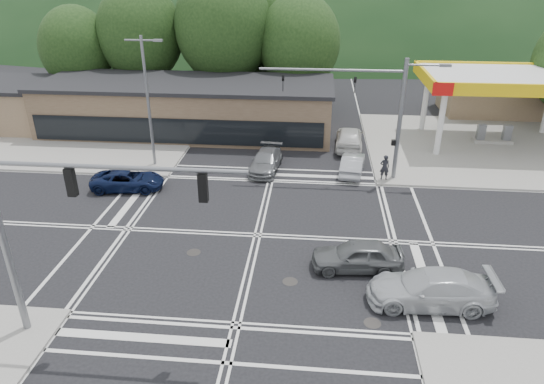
# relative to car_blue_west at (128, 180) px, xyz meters

# --- Properties ---
(ground) EXTENTS (120.00, 120.00, 0.00)m
(ground) POSITION_rel_car_blue_west_xyz_m (8.97, -5.00, -0.63)
(ground) COLOR black
(ground) RESTS_ON ground
(sidewalk_ne) EXTENTS (16.00, 16.00, 0.15)m
(sidewalk_ne) POSITION_rel_car_blue_west_xyz_m (23.97, 10.00, -0.56)
(sidewalk_ne) COLOR gray
(sidewalk_ne) RESTS_ON ground
(sidewalk_nw) EXTENTS (16.00, 16.00, 0.15)m
(sidewalk_nw) POSITION_rel_car_blue_west_xyz_m (-6.03, 10.00, -0.56)
(sidewalk_nw) COLOR gray
(sidewalk_nw) RESTS_ON ground
(gas_station_canopy) EXTENTS (12.32, 8.34, 5.75)m
(gas_station_canopy) POSITION_rel_car_blue_west_xyz_m (25.96, 10.99, 4.41)
(gas_station_canopy) COLOR silver
(gas_station_canopy) RESTS_ON ground
(convenience_store) EXTENTS (10.00, 6.00, 3.80)m
(convenience_store) POSITION_rel_car_blue_west_xyz_m (28.97, 20.00, 1.27)
(convenience_store) COLOR #846B4F
(convenience_store) RESTS_ON ground
(commercial_row) EXTENTS (24.00, 8.00, 4.00)m
(commercial_row) POSITION_rel_car_blue_west_xyz_m (0.97, 12.00, 1.37)
(commercial_row) COLOR brown
(commercial_row) RESTS_ON ground
(commercial_nw) EXTENTS (8.00, 7.00, 3.60)m
(commercial_nw) POSITION_rel_car_blue_west_xyz_m (-15.03, 12.00, 1.17)
(commercial_nw) COLOR #846B4F
(commercial_nw) RESTS_ON ground
(hill_north) EXTENTS (252.00, 126.00, 140.00)m
(hill_north) POSITION_rel_car_blue_west_xyz_m (8.97, 85.00, -0.63)
(hill_north) COLOR #163217
(hill_north) RESTS_ON ground
(tree_n_a) EXTENTS (8.00, 8.00, 11.75)m
(tree_n_a) POSITION_rel_car_blue_west_xyz_m (-5.03, 19.00, 6.51)
(tree_n_a) COLOR #382619
(tree_n_a) RESTS_ON ground
(tree_n_b) EXTENTS (9.00, 9.00, 12.98)m
(tree_n_b) POSITION_rel_car_blue_west_xyz_m (2.97, 19.00, 7.16)
(tree_n_b) COLOR #382619
(tree_n_b) RESTS_ON ground
(tree_n_c) EXTENTS (7.60, 7.60, 10.87)m
(tree_n_c) POSITION_rel_car_blue_west_xyz_m (9.97, 19.00, 5.86)
(tree_n_c) COLOR #382619
(tree_n_c) RESTS_ON ground
(tree_n_d) EXTENTS (6.80, 6.80, 9.76)m
(tree_n_d) POSITION_rel_car_blue_west_xyz_m (-11.03, 18.00, 5.21)
(tree_n_d) COLOR #382619
(tree_n_d) RESTS_ON ground
(tree_n_e) EXTENTS (8.40, 8.40, 11.98)m
(tree_n_e) POSITION_rel_car_blue_west_xyz_m (6.97, 23.00, 6.51)
(tree_n_e) COLOR #382619
(tree_n_e) RESTS_ON ground
(streetlight_nw) EXTENTS (2.50, 0.25, 9.00)m
(streetlight_nw) POSITION_rel_car_blue_west_xyz_m (0.53, 4.00, 4.42)
(streetlight_nw) COLOR slate
(streetlight_nw) RESTS_ON ground
(signal_mast_ne) EXTENTS (11.65, 0.30, 8.00)m
(signal_mast_ne) POSITION_rel_car_blue_west_xyz_m (15.92, 3.20, 4.44)
(signal_mast_ne) COLOR slate
(signal_mast_ne) RESTS_ON ground
(signal_mast_sw) EXTENTS (9.14, 0.28, 8.00)m
(signal_mast_sw) POSITION_rel_car_blue_west_xyz_m (2.58, -13.20, 4.49)
(signal_mast_sw) COLOR slate
(signal_mast_sw) RESTS_ON ground
(car_blue_west) EXTENTS (4.75, 2.59, 1.26)m
(car_blue_west) POSITION_rel_car_blue_west_xyz_m (0.00, 0.00, 0.00)
(car_blue_west) COLOR #0B1533
(car_blue_west) RESTS_ON ground
(car_grey_center) EXTENTS (4.43, 2.06, 1.47)m
(car_grey_center) POSITION_rel_car_blue_west_xyz_m (14.05, -7.65, 0.10)
(car_grey_center) COLOR #575A5B
(car_grey_center) RESTS_ON ground
(car_silver_east) EXTENTS (5.37, 2.31, 1.54)m
(car_silver_east) POSITION_rel_car_blue_west_xyz_m (16.97, -9.97, 0.14)
(car_silver_east) COLOR #B2B6BA
(car_silver_east) RESTS_ON ground
(car_queue_a) EXTENTS (2.02, 4.29, 1.36)m
(car_queue_a) POSITION_rel_car_blue_west_xyz_m (14.47, 4.00, 0.05)
(car_queue_a) COLOR #A3A5AA
(car_queue_a) RESTS_ON ground
(car_queue_b) EXTENTS (2.33, 5.16, 1.72)m
(car_queue_b) POSITION_rel_car_blue_west_xyz_m (14.47, 9.00, 0.23)
(car_queue_b) COLOR beige
(car_queue_b) RESTS_ON ground
(car_northbound) EXTENTS (2.27, 4.77, 1.34)m
(car_northbound) POSITION_rel_car_blue_west_xyz_m (8.47, 4.00, 0.04)
(car_northbound) COLOR slate
(car_northbound) RESTS_ON ground
(pedestrian) EXTENTS (0.65, 0.45, 1.72)m
(pedestrian) POSITION_rel_car_blue_west_xyz_m (16.47, 2.79, 0.38)
(pedestrian) COLOR black
(pedestrian) RESTS_ON sidewalk_ne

